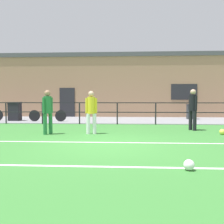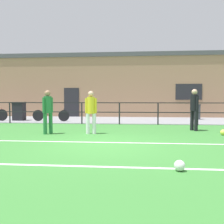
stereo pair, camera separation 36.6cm
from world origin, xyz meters
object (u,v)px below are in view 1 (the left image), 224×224
at_px(soccer_ball_match, 222,132).
at_px(soccer_ball_spare, 189,165).
at_px(trash_bin_1, 191,111).
at_px(player_goalkeeper, 193,107).
at_px(bicycle_parked_2, 47,115).
at_px(player_striker, 48,109).
at_px(trash_bin_0, 15,111).
at_px(player_winger, 91,110).

bearing_deg(soccer_ball_match, soccer_ball_spare, -115.39).
relative_size(soccer_ball_match, trash_bin_1, 0.22).
height_order(player_goalkeeper, soccer_ball_spare, player_goalkeeper).
bearing_deg(bicycle_parked_2, player_striker, -72.42).
bearing_deg(trash_bin_0, player_goalkeeper, -22.35).
xyz_separation_m(player_goalkeeper, soccer_ball_spare, (-1.58, -6.29, -0.89)).
relative_size(player_winger, bicycle_parked_2, 0.75).
xyz_separation_m(soccer_ball_spare, trash_bin_1, (2.87, 12.03, 0.40)).
xyz_separation_m(player_winger, soccer_ball_match, (4.96, 0.08, -0.83)).
xyz_separation_m(bicycle_parked_2, trash_bin_1, (8.72, 2.21, 0.14)).
bearing_deg(trash_bin_0, trash_bin_1, 9.55).
xyz_separation_m(player_winger, trash_bin_0, (-5.37, 5.29, -0.36)).
height_order(player_goalkeeper, player_winger, player_goalkeeper).
distance_m(trash_bin_0, trash_bin_1, 10.98).
bearing_deg(player_winger, trash_bin_0, -55.74).
bearing_deg(trash_bin_0, soccer_ball_spare, -52.07).
distance_m(bicycle_parked_2, trash_bin_1, 9.00).
distance_m(player_winger, trash_bin_0, 7.55).
height_order(soccer_ball_spare, bicycle_parked_2, bicycle_parked_2).
xyz_separation_m(soccer_ball_match, soccer_ball_spare, (-2.37, -5.00, -0.00)).
xyz_separation_m(soccer_ball_match, trash_bin_0, (-10.33, 5.21, 0.47)).
distance_m(player_striker, bicycle_parked_2, 5.39).
distance_m(player_goalkeeper, trash_bin_0, 10.32).
distance_m(player_striker, soccer_ball_match, 6.66).
relative_size(trash_bin_0, trash_bin_1, 1.16).
xyz_separation_m(player_winger, trash_bin_1, (5.46, 7.11, -0.43)).
bearing_deg(player_winger, player_striker, -4.17).
bearing_deg(player_striker, soccer_ball_spare, -101.92).
relative_size(soccer_ball_spare, trash_bin_1, 0.22).
distance_m(soccer_ball_spare, trash_bin_1, 12.38).
bearing_deg(trash_bin_0, soccer_ball_match, -26.77).
bearing_deg(player_winger, trash_bin_1, -138.69).
distance_m(player_striker, trash_bin_0, 6.65).
relative_size(soccer_ball_match, bicycle_parked_2, 0.10).
distance_m(player_goalkeeper, soccer_ball_spare, 6.55).
xyz_separation_m(player_goalkeeper, trash_bin_1, (1.29, 5.75, -0.49)).
height_order(player_goalkeeper, soccer_ball_match, player_goalkeeper).
bearing_deg(trash_bin_1, trash_bin_0, -170.45).
distance_m(bicycle_parked_2, trash_bin_0, 2.16).
relative_size(player_goalkeeper, trash_bin_1, 1.82).
xyz_separation_m(bicycle_parked_2, trash_bin_0, (-2.11, 0.39, 0.22)).
height_order(player_striker, trash_bin_1, player_striker).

